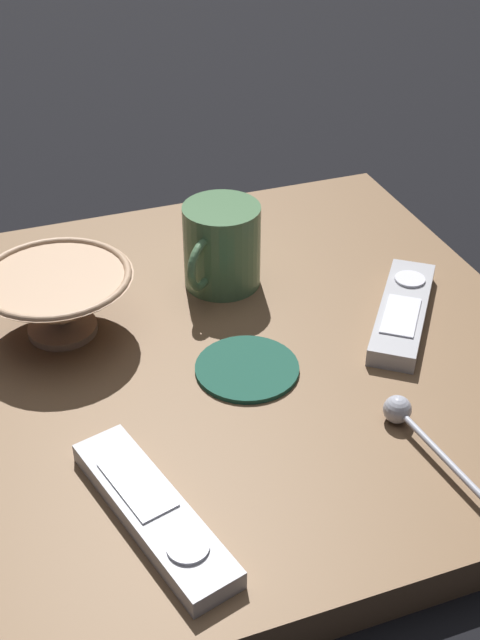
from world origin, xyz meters
The scene contains 8 objects.
ground_plane centered at (0.00, 0.00, 0.00)m, with size 6.00×6.00×0.00m, color black.
table centered at (0.00, 0.00, 0.02)m, with size 0.61×0.65×0.04m.
cereal_bowl centered at (-0.18, 0.09, 0.08)m, with size 0.16×0.16×0.07m.
coffee_mug centered at (0.01, 0.12, 0.09)m, with size 0.10×0.10×0.10m.
teaspoon centered at (0.09, -0.17, 0.05)m, with size 0.03×0.14×0.03m.
tv_remote_near centered at (0.17, -0.02, 0.05)m, with size 0.15×0.18×0.02m.
tv_remote_far centered at (-0.16, -0.20, 0.05)m, with size 0.10×0.20×0.02m.
drink_coaster centered at (-0.02, -0.04, 0.04)m, with size 0.11×0.11×0.01m.
Camera 1 is at (-0.24, -0.65, 0.56)m, focal length 46.25 mm.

